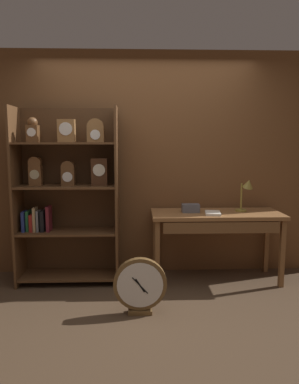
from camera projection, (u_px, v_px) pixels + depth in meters
ground_plane at (150, 324)px, 3.04m from camera, size 10.00×10.00×0.00m
back_wood_panel at (146, 164)px, 4.19m from camera, size 4.80×0.05×2.60m
bookshelf at (67, 193)px, 3.88m from camera, size 1.11×0.40×1.93m
workbench at (217, 221)px, 3.93m from camera, size 1.44×0.57×0.78m
desk_lamp at (246, 190)px, 3.94m from camera, size 0.20×0.20×0.38m
toolbox_small at (191, 208)px, 3.94m from camera, size 0.19×0.11×0.09m
open_repair_manual at (213, 213)px, 3.84m from camera, size 0.19×0.24×0.02m
round_clock_large at (140, 286)px, 3.20m from camera, size 0.49×0.11×0.53m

